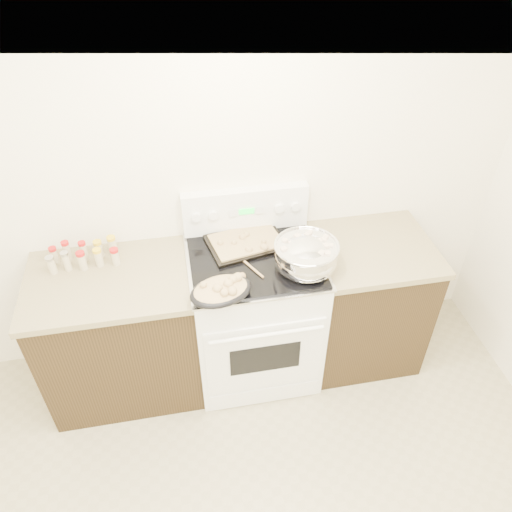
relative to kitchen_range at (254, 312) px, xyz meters
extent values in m
cube|color=white|center=(-0.35, 0.35, 0.86)|extent=(4.00, 0.05, 2.70)
cube|color=black|center=(-0.83, 0.01, -0.05)|extent=(0.90, 0.64, 0.88)
cube|color=brown|center=(-0.83, 0.01, 0.41)|extent=(0.93, 0.67, 0.04)
cube|color=black|center=(0.73, 0.01, -0.05)|extent=(0.70, 0.64, 0.88)
cube|color=brown|center=(0.73, 0.01, 0.41)|extent=(0.73, 0.67, 0.04)
cube|color=white|center=(0.00, 0.00, -0.03)|extent=(0.76, 0.66, 0.92)
cube|color=white|center=(0.00, -0.34, -0.04)|extent=(0.70, 0.01, 0.55)
cube|color=black|center=(0.00, -0.35, -0.04)|extent=(0.42, 0.01, 0.22)
cylinder|color=white|center=(0.00, -0.38, 0.21)|extent=(0.65, 0.02, 0.02)
cube|color=white|center=(0.00, -0.34, -0.41)|extent=(0.70, 0.01, 0.14)
cube|color=silver|center=(0.00, 0.00, 0.44)|extent=(0.78, 0.68, 0.01)
cube|color=black|center=(0.00, 0.00, 0.45)|extent=(0.74, 0.64, 0.01)
cube|color=white|center=(0.00, 0.29, 0.59)|extent=(0.76, 0.07, 0.28)
cylinder|color=white|center=(-0.30, 0.24, 0.61)|extent=(0.06, 0.02, 0.06)
cylinder|color=white|center=(-0.20, 0.24, 0.61)|extent=(0.06, 0.02, 0.06)
cylinder|color=white|center=(0.20, 0.24, 0.61)|extent=(0.06, 0.02, 0.06)
cylinder|color=white|center=(0.30, 0.24, 0.61)|extent=(0.06, 0.02, 0.06)
cube|color=#19E533|center=(0.00, 0.25, 0.61)|extent=(0.09, 0.00, 0.04)
cube|color=silver|center=(-0.08, 0.25, 0.61)|extent=(0.05, 0.00, 0.05)
cube|color=silver|center=(0.08, 0.25, 0.61)|extent=(0.05, 0.00, 0.05)
ellipsoid|color=silver|center=(0.27, -0.14, 0.52)|extent=(0.43, 0.43, 0.21)
cylinder|color=silver|center=(0.27, -0.14, 0.46)|extent=(0.19, 0.19, 0.01)
torus|color=silver|center=(0.27, -0.14, 0.61)|extent=(0.36, 0.36, 0.02)
cylinder|color=silver|center=(0.27, -0.14, 0.55)|extent=(0.34, 0.34, 0.12)
cylinder|color=brown|center=(0.27, -0.14, 0.60)|extent=(0.32, 0.32, 0.00)
cube|color=beige|center=(0.24, -0.04, 0.60)|extent=(0.05, 0.05, 0.03)
cube|color=beige|center=(0.37, -0.16, 0.60)|extent=(0.04, 0.04, 0.03)
cube|color=beige|center=(0.37, -0.10, 0.60)|extent=(0.03, 0.03, 0.02)
cube|color=beige|center=(0.33, -0.21, 0.60)|extent=(0.04, 0.04, 0.03)
cube|color=beige|center=(0.28, -0.06, 0.60)|extent=(0.04, 0.04, 0.02)
cube|color=beige|center=(0.21, -0.13, 0.60)|extent=(0.04, 0.04, 0.03)
cube|color=beige|center=(0.39, -0.08, 0.60)|extent=(0.04, 0.04, 0.03)
cube|color=beige|center=(0.39, -0.08, 0.60)|extent=(0.04, 0.04, 0.02)
cube|color=beige|center=(0.14, -0.14, 0.60)|extent=(0.04, 0.04, 0.03)
cube|color=beige|center=(0.40, -0.16, 0.60)|extent=(0.03, 0.03, 0.02)
cube|color=beige|center=(0.29, -0.04, 0.60)|extent=(0.04, 0.04, 0.03)
cube|color=beige|center=(0.16, -0.07, 0.60)|extent=(0.04, 0.04, 0.02)
cube|color=beige|center=(0.32, -0.02, 0.60)|extent=(0.03, 0.03, 0.02)
cube|color=beige|center=(0.14, -0.14, 0.60)|extent=(0.03, 0.03, 0.02)
cube|color=beige|center=(0.34, -0.11, 0.60)|extent=(0.03, 0.03, 0.03)
cube|color=beige|center=(0.36, -0.22, 0.60)|extent=(0.04, 0.04, 0.03)
cube|color=beige|center=(0.36, -0.21, 0.60)|extent=(0.03, 0.03, 0.02)
cube|color=beige|center=(0.19, -0.10, 0.60)|extent=(0.03, 0.03, 0.02)
ellipsoid|color=black|center=(-0.23, -0.28, 0.49)|extent=(0.38, 0.31, 0.08)
ellipsoid|color=tan|center=(-0.23, -0.28, 0.51)|extent=(0.35, 0.28, 0.06)
sphere|color=tan|center=(-0.13, -0.25, 0.54)|extent=(0.05, 0.05, 0.05)
sphere|color=tan|center=(-0.14, -0.25, 0.54)|extent=(0.05, 0.05, 0.05)
sphere|color=tan|center=(-0.18, -0.34, 0.54)|extent=(0.05, 0.05, 0.05)
sphere|color=tan|center=(-0.22, -0.35, 0.54)|extent=(0.04, 0.04, 0.04)
sphere|color=tan|center=(-0.32, -0.27, 0.54)|extent=(0.04, 0.04, 0.04)
sphere|color=tan|center=(-0.25, -0.31, 0.54)|extent=(0.05, 0.05, 0.05)
sphere|color=tan|center=(-0.19, -0.28, 0.54)|extent=(0.05, 0.05, 0.05)
sphere|color=tan|center=(-0.16, -0.26, 0.54)|extent=(0.05, 0.05, 0.05)
cube|color=black|center=(-0.02, 0.13, 0.46)|extent=(0.50, 0.39, 0.02)
cube|color=tan|center=(-0.02, 0.13, 0.48)|extent=(0.45, 0.34, 0.02)
sphere|color=tan|center=(-0.04, 0.16, 0.49)|extent=(0.04, 0.04, 0.04)
sphere|color=tan|center=(0.07, 0.09, 0.49)|extent=(0.03, 0.03, 0.03)
sphere|color=tan|center=(0.06, 0.04, 0.49)|extent=(0.04, 0.04, 0.04)
sphere|color=tan|center=(-0.02, 0.18, 0.49)|extent=(0.04, 0.04, 0.04)
sphere|color=tan|center=(-0.18, 0.13, 0.49)|extent=(0.04, 0.04, 0.04)
sphere|color=tan|center=(-0.03, 0.04, 0.49)|extent=(0.03, 0.03, 0.03)
sphere|color=tan|center=(0.07, 0.03, 0.49)|extent=(0.04, 0.04, 0.04)
sphere|color=tan|center=(-0.01, 0.18, 0.49)|extent=(0.04, 0.04, 0.04)
sphere|color=tan|center=(-0.10, 0.12, 0.49)|extent=(0.04, 0.04, 0.04)
sphere|color=tan|center=(-0.02, 0.04, 0.49)|extent=(0.04, 0.04, 0.04)
cylinder|color=tan|center=(-0.05, -0.06, 0.46)|extent=(0.14, 0.25, 0.01)
sphere|color=tan|center=(-0.10, -0.16, 0.47)|extent=(0.04, 0.04, 0.04)
sphere|color=#91C1D9|center=(0.28, -0.18, 0.48)|extent=(0.08, 0.08, 0.08)
cylinder|color=#91C1D9|center=(0.35, -0.10, 0.51)|extent=(0.17, 0.20, 0.07)
cylinder|color=#BFB28C|center=(-1.13, 0.20, 0.47)|extent=(0.04, 0.04, 0.09)
cylinder|color=#B21414|center=(-1.13, 0.20, 0.52)|extent=(0.04, 0.04, 0.02)
cylinder|color=#BFB28C|center=(-1.05, 0.21, 0.48)|extent=(0.04, 0.04, 0.11)
cylinder|color=#B21414|center=(-1.05, 0.21, 0.55)|extent=(0.04, 0.04, 0.02)
cylinder|color=#BFB28C|center=(-0.96, 0.20, 0.48)|extent=(0.04, 0.04, 0.11)
cylinder|color=#B21414|center=(-0.96, 0.20, 0.54)|extent=(0.04, 0.04, 0.02)
cylinder|color=#BFB28C|center=(-0.88, 0.21, 0.48)|extent=(0.05, 0.05, 0.09)
cylinder|color=gold|center=(-0.88, 0.21, 0.53)|extent=(0.05, 0.05, 0.02)
cylinder|color=#BFB28C|center=(-0.80, 0.22, 0.48)|extent=(0.05, 0.05, 0.11)
cylinder|color=gold|center=(-0.80, 0.22, 0.55)|extent=(0.05, 0.05, 0.02)
cylinder|color=#BFB28C|center=(-1.13, 0.11, 0.48)|extent=(0.05, 0.05, 0.10)
cylinder|color=#B2B2B7|center=(-1.13, 0.11, 0.53)|extent=(0.05, 0.05, 0.02)
cylinder|color=#BFB28C|center=(-1.05, 0.12, 0.48)|extent=(0.04, 0.04, 0.11)
cylinder|color=#B2B2B7|center=(-1.05, 0.12, 0.54)|extent=(0.04, 0.04, 0.02)
cylinder|color=#BFB28C|center=(-0.96, 0.11, 0.48)|extent=(0.05, 0.05, 0.10)
cylinder|color=#B21414|center=(-0.96, 0.11, 0.54)|extent=(0.05, 0.05, 0.02)
cylinder|color=#BFB28C|center=(-0.87, 0.12, 0.48)|extent=(0.05, 0.05, 0.10)
cylinder|color=gold|center=(-0.87, 0.12, 0.54)|extent=(0.05, 0.05, 0.02)
cylinder|color=#BFB28C|center=(-0.78, 0.12, 0.48)|extent=(0.05, 0.05, 0.09)
cylinder|color=#B21414|center=(-0.78, 0.12, 0.53)|extent=(0.05, 0.05, 0.02)
camera|label=1|loc=(-0.40, -2.17, 2.29)|focal=35.00mm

